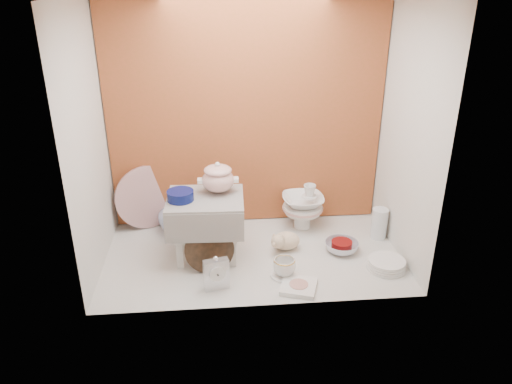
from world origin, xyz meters
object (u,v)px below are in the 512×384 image
at_px(soup_tureen, 218,177).
at_px(porcelain_tower, 303,206).
at_px(gold_rim_teacup, 284,267).
at_px(step_stool, 206,227).
at_px(mantel_clock, 216,273).
at_px(plush_pig, 286,240).
at_px(blue_white_vase, 178,213).
at_px(floral_platter, 148,197).
at_px(dinner_plate_stack, 386,264).
at_px(crystal_bowl, 342,247).

relative_size(soup_tureen, porcelain_tower, 0.74).
bearing_deg(gold_rim_teacup, step_stool, 147.88).
distance_m(mantel_clock, plush_pig, 0.58).
height_order(soup_tureen, porcelain_tower, soup_tureen).
bearing_deg(mantel_clock, soup_tureen, 72.67).
distance_m(blue_white_vase, porcelain_tower, 0.84).
distance_m(step_stool, floral_platter, 0.57).
distance_m(plush_pig, porcelain_tower, 0.34).
bearing_deg(floral_platter, step_stool, -46.34).
xyz_separation_m(step_stool, porcelain_tower, (0.64, 0.30, -0.04)).
bearing_deg(plush_pig, dinner_plate_stack, -45.42).
xyz_separation_m(soup_tureen, gold_rim_teacup, (0.36, -0.34, -0.43)).
bearing_deg(soup_tureen, step_stool, -138.95).
bearing_deg(dinner_plate_stack, porcelain_tower, 126.09).
xyz_separation_m(plush_pig, dinner_plate_stack, (0.56, -0.27, -0.03)).
bearing_deg(mantel_clock, dinner_plate_stack, -7.06).
xyz_separation_m(soup_tureen, plush_pig, (0.41, -0.05, -0.42)).
xyz_separation_m(blue_white_vase, crystal_bowl, (1.03, -0.36, -0.10)).
relative_size(floral_platter, dinner_plate_stack, 1.91).
relative_size(floral_platter, blue_white_vase, 1.59).
distance_m(floral_platter, plush_pig, 0.98).
height_order(gold_rim_teacup, porcelain_tower, porcelain_tower).
distance_m(crystal_bowl, porcelain_tower, 0.41).
distance_m(gold_rim_teacup, dinner_plate_stack, 0.61).
bearing_deg(crystal_bowl, step_stool, 177.42).
xyz_separation_m(mantel_clock, dinner_plate_stack, (1.00, 0.11, -0.07)).
height_order(blue_white_vase, dinner_plate_stack, blue_white_vase).
xyz_separation_m(floral_platter, blue_white_vase, (0.20, -0.09, -0.08)).
height_order(blue_white_vase, mantel_clock, blue_white_vase).
bearing_deg(blue_white_vase, mantel_clock, -70.54).
height_order(mantel_clock, gold_rim_teacup, mantel_clock).
xyz_separation_m(soup_tureen, floral_platter, (-0.47, 0.34, -0.27)).
bearing_deg(porcelain_tower, plush_pig, -118.02).
xyz_separation_m(floral_platter, mantel_clock, (0.44, -0.77, -0.12)).
bearing_deg(blue_white_vase, gold_rim_teacup, -43.55).
relative_size(dinner_plate_stack, porcelain_tower, 0.72).
bearing_deg(mantel_clock, crystal_bowl, 9.09).
height_order(step_stool, porcelain_tower, step_stool).
bearing_deg(soup_tureen, mantel_clock, -94.02).
height_order(gold_rim_teacup, dinner_plate_stack, gold_rim_teacup).
relative_size(crystal_bowl, porcelain_tower, 0.66).
xyz_separation_m(floral_platter, crystal_bowl, (1.23, -0.45, -0.19)).
bearing_deg(dinner_plate_stack, blue_white_vase, 155.14).
relative_size(mantel_clock, porcelain_tower, 0.64).
bearing_deg(soup_tureen, blue_white_vase, 136.94).
relative_size(gold_rim_teacup, crystal_bowl, 0.62).
xyz_separation_m(plush_pig, crystal_bowl, (0.34, -0.06, -0.03)).
xyz_separation_m(step_stool, crystal_bowl, (0.83, -0.04, -0.16)).
bearing_deg(porcelain_tower, crystal_bowl, -61.04).
height_order(soup_tureen, gold_rim_teacup, soup_tureen).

